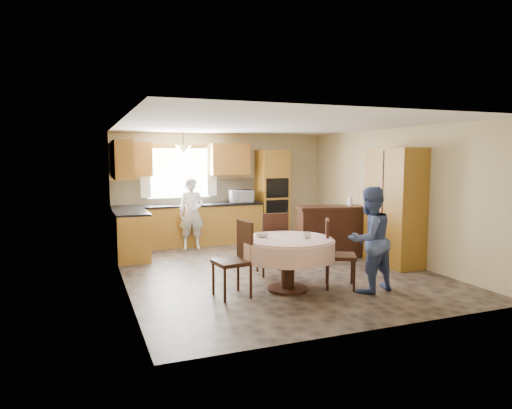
{
  "coord_description": "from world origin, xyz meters",
  "views": [
    {
      "loc": [
        -3.09,
        -7.2,
        1.97
      ],
      "look_at": [
        -0.19,
        0.3,
        1.12
      ],
      "focal_mm": 32.0,
      "sensor_mm": 36.0,
      "label": 1
    }
  ],
  "objects_px": {
    "cupboard": "(395,207)",
    "chair_back": "(273,241)",
    "sideboard": "(331,233)",
    "oven_tower": "(272,195)",
    "chair_left": "(237,255)",
    "person_sink": "(192,213)",
    "person_dining": "(369,240)",
    "chair_right": "(335,250)",
    "dining_table": "(288,250)"
  },
  "relations": [
    {
      "from": "cupboard",
      "to": "chair_back",
      "type": "height_order",
      "value": "cupboard"
    },
    {
      "from": "sideboard",
      "to": "oven_tower",
      "type": "bearing_deg",
      "value": 110.86
    },
    {
      "from": "chair_left",
      "to": "person_sink",
      "type": "relative_size",
      "value": 0.7
    },
    {
      "from": "sideboard",
      "to": "person_sink",
      "type": "bearing_deg",
      "value": 155.4
    },
    {
      "from": "cupboard",
      "to": "chair_left",
      "type": "distance_m",
      "value": 3.4
    },
    {
      "from": "oven_tower",
      "to": "person_sink",
      "type": "relative_size",
      "value": 1.39
    },
    {
      "from": "oven_tower",
      "to": "chair_left",
      "type": "bearing_deg",
      "value": -119.46
    },
    {
      "from": "cupboard",
      "to": "person_dining",
      "type": "height_order",
      "value": "cupboard"
    },
    {
      "from": "chair_back",
      "to": "person_sink",
      "type": "xyz_separation_m",
      "value": [
        -0.75,
        2.66,
        0.18
      ]
    },
    {
      "from": "oven_tower",
      "to": "sideboard",
      "type": "relative_size",
      "value": 1.61
    },
    {
      "from": "chair_left",
      "to": "chair_right",
      "type": "xyz_separation_m",
      "value": [
        1.51,
        -0.12,
        -0.02
      ]
    },
    {
      "from": "person_dining",
      "to": "cupboard",
      "type": "bearing_deg",
      "value": -148.8
    },
    {
      "from": "person_dining",
      "to": "oven_tower",
      "type": "bearing_deg",
      "value": -104.89
    },
    {
      "from": "cupboard",
      "to": "chair_back",
      "type": "relative_size",
      "value": 2.01
    },
    {
      "from": "oven_tower",
      "to": "chair_back",
      "type": "relative_size",
      "value": 2.01
    },
    {
      "from": "sideboard",
      "to": "chair_right",
      "type": "height_order",
      "value": "chair_right"
    },
    {
      "from": "sideboard",
      "to": "chair_left",
      "type": "height_order",
      "value": "chair_left"
    },
    {
      "from": "oven_tower",
      "to": "dining_table",
      "type": "bearing_deg",
      "value": -110.0
    },
    {
      "from": "chair_left",
      "to": "person_sink",
      "type": "distance_m",
      "value": 3.53
    },
    {
      "from": "chair_right",
      "to": "person_sink",
      "type": "height_order",
      "value": "person_sink"
    },
    {
      "from": "person_sink",
      "to": "person_dining",
      "type": "height_order",
      "value": "person_dining"
    },
    {
      "from": "chair_left",
      "to": "person_dining",
      "type": "xyz_separation_m",
      "value": [
        1.86,
        -0.5,
        0.18
      ]
    },
    {
      "from": "chair_left",
      "to": "dining_table",
      "type": "bearing_deg",
      "value": 82.25
    },
    {
      "from": "dining_table",
      "to": "person_sink",
      "type": "distance_m",
      "value": 3.58
    },
    {
      "from": "cupboard",
      "to": "chair_left",
      "type": "xyz_separation_m",
      "value": [
        -3.28,
        -0.76,
        -0.47
      ]
    },
    {
      "from": "dining_table",
      "to": "person_dining",
      "type": "distance_m",
      "value": 1.19
    },
    {
      "from": "dining_table",
      "to": "chair_back",
      "type": "bearing_deg",
      "value": 80.84
    },
    {
      "from": "cupboard",
      "to": "person_sink",
      "type": "relative_size",
      "value": 1.4
    },
    {
      "from": "sideboard",
      "to": "person_dining",
      "type": "bearing_deg",
      "value": -94.97
    },
    {
      "from": "dining_table",
      "to": "sideboard",
      "type": "bearing_deg",
      "value": 45.1
    },
    {
      "from": "sideboard",
      "to": "chair_back",
      "type": "relative_size",
      "value": 1.25
    },
    {
      "from": "chair_right",
      "to": "cupboard",
      "type": "bearing_deg",
      "value": -35.4
    },
    {
      "from": "dining_table",
      "to": "person_sink",
      "type": "bearing_deg",
      "value": 99.79
    },
    {
      "from": "chair_back",
      "to": "dining_table",
      "type": "bearing_deg",
      "value": 87.82
    },
    {
      "from": "person_sink",
      "to": "chair_left",
      "type": "bearing_deg",
      "value": -85.53
    },
    {
      "from": "chair_left",
      "to": "oven_tower",
      "type": "bearing_deg",
      "value": 143.23
    },
    {
      "from": "oven_tower",
      "to": "sideboard",
      "type": "distance_m",
      "value": 2.25
    },
    {
      "from": "oven_tower",
      "to": "person_dining",
      "type": "height_order",
      "value": "oven_tower"
    },
    {
      "from": "person_dining",
      "to": "chair_right",
      "type": "bearing_deg",
      "value": -57.06
    },
    {
      "from": "sideboard",
      "to": "chair_right",
      "type": "relative_size",
      "value": 1.28
    },
    {
      "from": "person_sink",
      "to": "oven_tower",
      "type": "bearing_deg",
      "value": 18.16
    },
    {
      "from": "chair_right",
      "to": "person_sink",
      "type": "distance_m",
      "value": 3.88
    },
    {
      "from": "oven_tower",
      "to": "person_sink",
      "type": "distance_m",
      "value": 2.09
    },
    {
      "from": "oven_tower",
      "to": "sideboard",
      "type": "bearing_deg",
      "value": -81.08
    },
    {
      "from": "chair_right",
      "to": "chair_left",
      "type": "bearing_deg",
      "value": 113.32
    },
    {
      "from": "chair_left",
      "to": "chair_right",
      "type": "height_order",
      "value": "chair_left"
    },
    {
      "from": "chair_left",
      "to": "person_dining",
      "type": "relative_size",
      "value": 0.69
    },
    {
      "from": "chair_back",
      "to": "person_sink",
      "type": "relative_size",
      "value": 0.69
    },
    {
      "from": "dining_table",
      "to": "person_dining",
      "type": "bearing_deg",
      "value": -24.59
    },
    {
      "from": "chair_left",
      "to": "person_dining",
      "type": "height_order",
      "value": "person_dining"
    }
  ]
}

